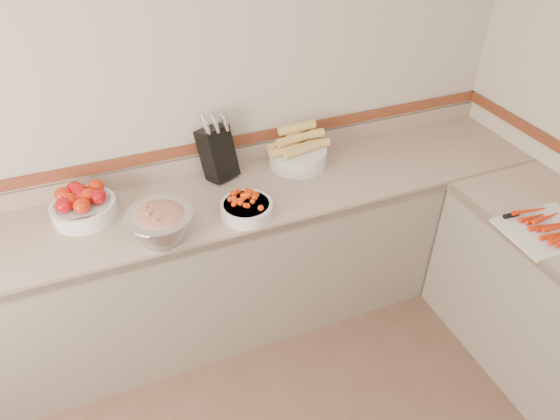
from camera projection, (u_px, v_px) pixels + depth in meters
name	position (u px, v px, depth m)	size (l,w,h in m)	color
back_wall	(171.00, 109.00, 2.59)	(4.00, 4.00, 0.00)	#C2B5A0
counter_back	(202.00, 268.00, 2.86)	(4.00, 0.65, 1.08)	tan
knife_block	(217.00, 152.00, 2.73)	(0.22, 0.24, 0.38)	black
tomato_bowl	(83.00, 204.00, 2.48)	(0.32, 0.32, 0.16)	silver
cherry_tomato_bowl	(246.00, 207.00, 2.50)	(0.27, 0.27, 0.14)	silver
corn_bowl	(298.00, 152.00, 2.87)	(0.37, 0.33, 0.25)	silver
rhubarb_bowl	(161.00, 223.00, 2.33)	(0.32, 0.32, 0.18)	#B2B2BA
cutting_board	(547.00, 229.00, 2.41)	(0.43, 0.34, 0.06)	silver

